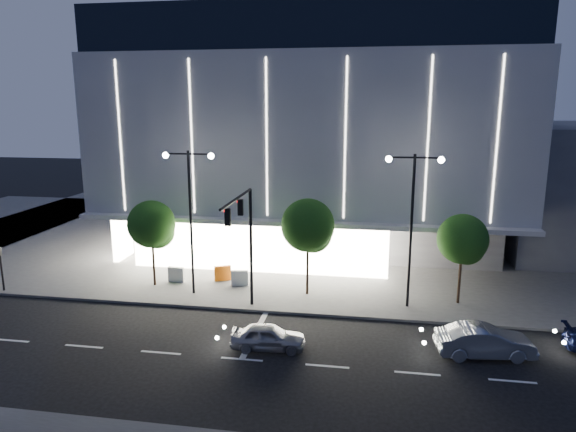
{
  "coord_description": "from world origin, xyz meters",
  "views": [
    {
      "loc": [
        7.69,
        -22.83,
        11.69
      ],
      "look_at": [
        2.75,
        7.23,
        5.0
      ],
      "focal_mm": 32.0,
      "sensor_mm": 36.0,
      "label": 1
    }
  ],
  "objects_px": {
    "street_lamp_east": "(412,208)",
    "barrier_c": "(223,273)",
    "tree_left": "(152,227)",
    "tree_right": "(463,242)",
    "car_second": "(485,341)",
    "ped_signal_far": "(1,264)",
    "car_lead": "(268,337)",
    "traffic_mast": "(244,230)",
    "barrier_d": "(240,278)",
    "street_lamp_west": "(190,201)",
    "barrier_b": "(176,274)",
    "tree_mid": "(308,228)"
  },
  "relations": [
    {
      "from": "car_lead",
      "to": "barrier_b",
      "type": "height_order",
      "value": "car_lead"
    },
    {
      "from": "street_lamp_east",
      "to": "car_lead",
      "type": "xyz_separation_m",
      "value": [
        -7.0,
        -6.25,
        -5.34
      ]
    },
    {
      "from": "traffic_mast",
      "to": "tree_right",
      "type": "bearing_deg",
      "value": 17.02
    },
    {
      "from": "traffic_mast",
      "to": "ped_signal_far",
      "type": "distance_m",
      "value": 16.35
    },
    {
      "from": "ped_signal_far",
      "to": "street_lamp_east",
      "type": "bearing_deg",
      "value": 3.44
    },
    {
      "from": "street_lamp_east",
      "to": "car_second",
      "type": "height_order",
      "value": "street_lamp_east"
    },
    {
      "from": "traffic_mast",
      "to": "street_lamp_west",
      "type": "xyz_separation_m",
      "value": [
        -4.0,
        2.66,
        0.93
      ]
    },
    {
      "from": "ped_signal_far",
      "to": "car_lead",
      "type": "relative_size",
      "value": 0.82
    },
    {
      "from": "tree_right",
      "to": "car_second",
      "type": "distance_m",
      "value": 7.08
    },
    {
      "from": "traffic_mast",
      "to": "tree_left",
      "type": "relative_size",
      "value": 1.24
    },
    {
      "from": "street_lamp_west",
      "to": "barrier_b",
      "type": "xyz_separation_m",
      "value": [
        -1.83,
        1.79,
        -5.31
      ]
    },
    {
      "from": "street_lamp_east",
      "to": "car_second",
      "type": "distance_m",
      "value": 8.12
    },
    {
      "from": "street_lamp_east",
      "to": "barrier_c",
      "type": "relative_size",
      "value": 8.18
    },
    {
      "from": "street_lamp_west",
      "to": "tree_mid",
      "type": "distance_m",
      "value": 7.28
    },
    {
      "from": "street_lamp_east",
      "to": "barrier_b",
      "type": "xyz_separation_m",
      "value": [
        -14.83,
        1.79,
        -5.31
      ]
    },
    {
      "from": "tree_right",
      "to": "street_lamp_west",
      "type": "bearing_deg",
      "value": -176.36
    },
    {
      "from": "ped_signal_far",
      "to": "barrier_d",
      "type": "bearing_deg",
      "value": 12.93
    },
    {
      "from": "traffic_mast",
      "to": "car_lead",
      "type": "height_order",
      "value": "traffic_mast"
    },
    {
      "from": "traffic_mast",
      "to": "ped_signal_far",
      "type": "xyz_separation_m",
      "value": [
        -16.0,
        1.16,
        -3.14
      ]
    },
    {
      "from": "tree_right",
      "to": "barrier_d",
      "type": "distance_m",
      "value": 13.95
    },
    {
      "from": "ped_signal_far",
      "to": "tree_left",
      "type": "relative_size",
      "value": 0.52
    },
    {
      "from": "street_lamp_west",
      "to": "car_second",
      "type": "relative_size",
      "value": 2.0
    },
    {
      "from": "traffic_mast",
      "to": "car_lead",
      "type": "relative_size",
      "value": 1.94
    },
    {
      "from": "ped_signal_far",
      "to": "barrier_b",
      "type": "height_order",
      "value": "ped_signal_far"
    },
    {
      "from": "tree_left",
      "to": "car_lead",
      "type": "xyz_separation_m",
      "value": [
        8.97,
        -7.27,
        -3.41
      ]
    },
    {
      "from": "tree_right",
      "to": "car_second",
      "type": "relative_size",
      "value": 1.23
    },
    {
      "from": "street_lamp_east",
      "to": "barrier_d",
      "type": "bearing_deg",
      "value": 170.17
    },
    {
      "from": "street_lamp_west",
      "to": "car_second",
      "type": "bearing_deg",
      "value": -18.16
    },
    {
      "from": "ped_signal_far",
      "to": "barrier_c",
      "type": "height_order",
      "value": "ped_signal_far"
    },
    {
      "from": "barrier_d",
      "to": "tree_mid",
      "type": "bearing_deg",
      "value": -21.13
    },
    {
      "from": "street_lamp_east",
      "to": "tree_left",
      "type": "height_order",
      "value": "street_lamp_east"
    },
    {
      "from": "tree_mid",
      "to": "car_lead",
      "type": "bearing_deg",
      "value": -98.03
    },
    {
      "from": "tree_left",
      "to": "street_lamp_east",
      "type": "bearing_deg",
      "value": -3.65
    },
    {
      "from": "traffic_mast",
      "to": "car_second",
      "type": "height_order",
      "value": "traffic_mast"
    },
    {
      "from": "street_lamp_west",
      "to": "barrier_d",
      "type": "xyz_separation_m",
      "value": [
        2.48,
        1.82,
        -5.31
      ]
    },
    {
      "from": "traffic_mast",
      "to": "barrier_b",
      "type": "bearing_deg",
      "value": 142.65
    },
    {
      "from": "ped_signal_far",
      "to": "tree_mid",
      "type": "relative_size",
      "value": 0.49
    },
    {
      "from": "car_second",
      "to": "traffic_mast",
      "type": "bearing_deg",
      "value": 70.61
    },
    {
      "from": "tree_left",
      "to": "barrier_c",
      "type": "xyz_separation_m",
      "value": [
        4.1,
        1.52,
        -3.38
      ]
    },
    {
      "from": "tree_left",
      "to": "barrier_d",
      "type": "relative_size",
      "value": 5.2
    },
    {
      "from": "street_lamp_east",
      "to": "car_lead",
      "type": "relative_size",
      "value": 2.47
    },
    {
      "from": "car_lead",
      "to": "barrier_b",
      "type": "relative_size",
      "value": 3.31
    },
    {
      "from": "car_second",
      "to": "barrier_d",
      "type": "bearing_deg",
      "value": 55.42
    },
    {
      "from": "tree_right",
      "to": "car_lead",
      "type": "distance_m",
      "value": 12.81
    },
    {
      "from": "street_lamp_east",
      "to": "tree_mid",
      "type": "distance_m",
      "value": 6.27
    },
    {
      "from": "barrier_c",
      "to": "car_second",
      "type": "bearing_deg",
      "value": -52.22
    },
    {
      "from": "traffic_mast",
      "to": "car_second",
      "type": "distance_m",
      "value": 13.22
    },
    {
      "from": "street_lamp_east",
      "to": "ped_signal_far",
      "type": "distance_m",
      "value": 25.37
    },
    {
      "from": "ped_signal_far",
      "to": "car_lead",
      "type": "distance_m",
      "value": 18.66
    },
    {
      "from": "tree_mid",
      "to": "barrier_b",
      "type": "distance_m",
      "value": 9.62
    }
  ]
}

